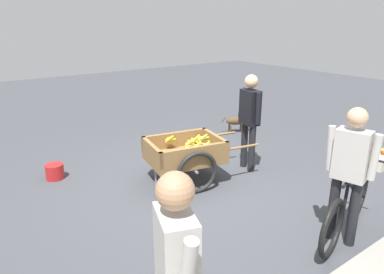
{
  "coord_description": "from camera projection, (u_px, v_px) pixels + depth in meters",
  "views": [
    {
      "loc": [
        2.96,
        3.93,
        2.41
      ],
      "look_at": [
        0.03,
        -0.08,
        0.75
      ],
      "focal_mm": 33.3,
      "sensor_mm": 36.0,
      "label": 1
    }
  ],
  "objects": [
    {
      "name": "bicycle",
      "position": [
        347.0,
        208.0,
        4.07
      ],
      "size": [
        1.62,
        0.58,
        0.85
      ],
      "color": "black",
      "rests_on": "ground"
    },
    {
      "name": "mixed_fruit_crate",
      "position": [
        379.0,
        159.0,
        6.05
      ],
      "size": [
        0.44,
        0.32,
        0.32
      ],
      "color": "beige",
      "rests_on": "ground"
    },
    {
      "name": "fruit_cart",
      "position": [
        186.0,
        155.0,
        5.41
      ],
      "size": [
        1.76,
        1.08,
        0.73
      ],
      "color": "olive",
      "rests_on": "ground"
    },
    {
      "name": "ground_plane",
      "position": [
        197.0,
        185.0,
        5.43
      ],
      "size": [
        24.0,
        24.0,
        0.0
      ],
      "primitive_type": "plane",
      "color": "#3D3F44"
    },
    {
      "name": "plastic_bucket",
      "position": [
        55.0,
        171.0,
        5.6
      ],
      "size": [
        0.28,
        0.28,
        0.24
      ],
      "primitive_type": "cylinder",
      "color": "#B21E1E",
      "rests_on": "ground"
    },
    {
      "name": "cyclist_person",
      "position": [
        350.0,
        165.0,
        3.78
      ],
      "size": [
        0.28,
        0.53,
        1.56
      ],
      "color": "black",
      "rests_on": "ground"
    },
    {
      "name": "dog",
      "position": [
        238.0,
        121.0,
        7.83
      ],
      "size": [
        0.62,
        0.36,
        0.4
      ],
      "color": "#4C3823",
      "rests_on": "ground"
    },
    {
      "name": "vendor_person",
      "position": [
        250.0,
        114.0,
        5.71
      ],
      "size": [
        0.26,
        0.56,
        1.58
      ],
      "color": "black",
      "rests_on": "ground"
    },
    {
      "name": "bystander_person",
      "position": [
        176.0,
        274.0,
        2.1
      ],
      "size": [
        0.3,
        0.55,
        1.64
      ],
      "color": "#333851",
      "rests_on": "ground"
    }
  ]
}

